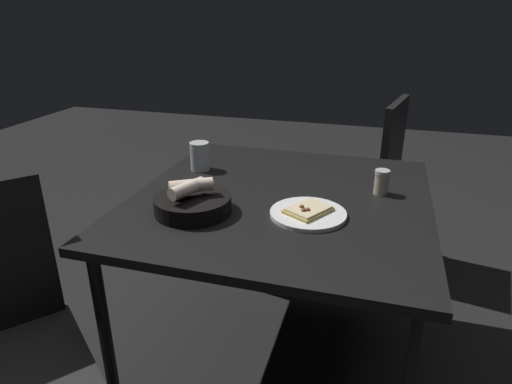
% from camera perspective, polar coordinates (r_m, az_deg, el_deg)
% --- Properties ---
extents(ground, '(8.00, 8.00, 0.00)m').
position_cam_1_polar(ground, '(1.98, 2.74, -20.11)').
color(ground, black).
extents(dining_table, '(1.06, 1.03, 0.72)m').
position_cam_1_polar(dining_table, '(1.60, 3.18, -2.44)').
color(dining_table, black).
rests_on(dining_table, ground).
extents(pizza_plate, '(0.25, 0.25, 0.04)m').
position_cam_1_polar(pizza_plate, '(1.43, 6.72, -2.68)').
color(pizza_plate, white).
rests_on(pizza_plate, dining_table).
extents(bread_basket, '(0.25, 0.25, 0.11)m').
position_cam_1_polar(bread_basket, '(1.45, -8.14, -1.29)').
color(bread_basket, black).
rests_on(bread_basket, dining_table).
extents(beer_glass, '(0.08, 0.08, 0.12)m').
position_cam_1_polar(beer_glass, '(1.83, -7.24, 4.38)').
color(beer_glass, silver).
rests_on(beer_glass, dining_table).
extents(pepper_shaker, '(0.05, 0.05, 0.09)m').
position_cam_1_polar(pepper_shaker, '(1.64, 15.82, 1.07)').
color(pepper_shaker, '#BFB299').
rests_on(pepper_shaker, dining_table).
extents(chair_far, '(0.52, 0.52, 0.91)m').
position_cam_1_polar(chair_far, '(2.46, 14.20, 2.50)').
color(chair_far, '#282828').
rests_on(chair_far, ground).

